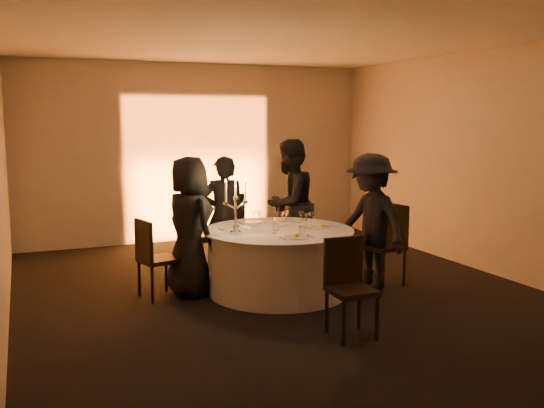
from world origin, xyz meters
name	(u,v)px	position (x,y,z in m)	size (l,w,h in m)	color
floor	(278,292)	(0.00, 0.00, 0.00)	(7.00, 7.00, 0.00)	black
ceiling	(279,37)	(0.00, 0.00, 3.00)	(7.00, 7.00, 0.00)	white
wall_back	(198,153)	(0.00, 3.50, 1.50)	(7.00, 7.00, 0.00)	#BCB7AF
wall_front	(491,210)	(0.00, -3.50, 1.50)	(7.00, 7.00, 0.00)	#BCB7AF
wall_left	(0,178)	(-3.00, 0.00, 1.50)	(7.00, 7.00, 0.00)	#BCB7AF
wall_right	(480,161)	(3.00, 0.00, 1.50)	(7.00, 7.00, 0.00)	#BCB7AF
uplighter_fixture	(204,239)	(0.00, 3.20, 0.05)	(0.25, 0.12, 0.10)	black
banquet_table	(278,261)	(0.00, 0.00, 0.38)	(1.80, 1.80, 0.77)	black
chair_left	(153,254)	(-1.44, 0.33, 0.52)	(0.50, 0.50, 0.93)	black
chair_back_left	(228,224)	(-0.10, 1.64, 0.58)	(0.47, 0.47, 1.02)	black
chair_back_right	(283,229)	(0.69, 1.44, 0.48)	(0.49, 0.50, 0.86)	black
chair_right	(388,239)	(1.42, -0.19, 0.57)	(0.51, 0.51, 1.01)	black
chair_front	(348,281)	(0.06, -1.57, 0.53)	(0.43, 0.43, 0.94)	black
guest_left	(190,226)	(-1.00, 0.32, 0.82)	(0.81, 0.52, 1.65)	black
guest_back_left	(224,215)	(-0.32, 1.10, 0.80)	(0.58, 0.38, 1.59)	black
guest_back_right	(289,204)	(0.63, 1.08, 0.90)	(0.87, 0.68, 1.80)	black
guest_right	(371,221)	(1.13, -0.23, 0.83)	(1.07, 0.62, 1.66)	black
plate_left	(234,228)	(-0.48, 0.23, 0.78)	(0.36, 0.28, 0.01)	white
plate_back_left	(253,222)	(-0.11, 0.56, 0.78)	(0.36, 0.25, 0.01)	white
plate_back_right	(293,220)	(0.41, 0.48, 0.78)	(0.35, 0.29, 0.01)	white
plate_right	(321,226)	(0.53, -0.09, 0.79)	(0.36, 0.24, 0.08)	white
plate_front	(296,236)	(-0.02, -0.55, 0.79)	(0.36, 0.27, 0.08)	white
coffee_cup	(236,231)	(-0.56, -0.06, 0.80)	(0.11, 0.11, 0.07)	white
candelabra	(236,213)	(-0.55, -0.04, 1.01)	(0.29, 0.14, 0.69)	white
wine_glass_a	(258,214)	(-0.11, 0.37, 0.91)	(0.07, 0.07, 0.19)	silver
wine_glass_b	(307,218)	(0.32, -0.10, 0.91)	(0.07, 0.07, 0.19)	silver
wine_glass_c	(311,217)	(0.40, -0.06, 0.91)	(0.07, 0.07, 0.19)	silver
wine_glass_d	(301,215)	(0.33, 0.07, 0.91)	(0.07, 0.07, 0.19)	silver
wine_glass_e	(274,222)	(-0.15, -0.22, 0.91)	(0.07, 0.07, 0.19)	silver
wine_glass_f	(254,215)	(-0.19, 0.31, 0.91)	(0.07, 0.07, 0.19)	silver
wine_glass_g	(286,215)	(0.18, 0.18, 0.91)	(0.07, 0.07, 0.19)	silver
wine_glass_h	(260,216)	(-0.15, 0.21, 0.91)	(0.07, 0.07, 0.19)	silver
wine_glass_i	(282,216)	(0.10, 0.12, 0.91)	(0.07, 0.07, 0.19)	silver
tumbler_a	(302,230)	(0.15, -0.35, 0.82)	(0.07, 0.07, 0.09)	silver
tumbler_b	(276,227)	(-0.06, -0.05, 0.82)	(0.07, 0.07, 0.09)	silver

